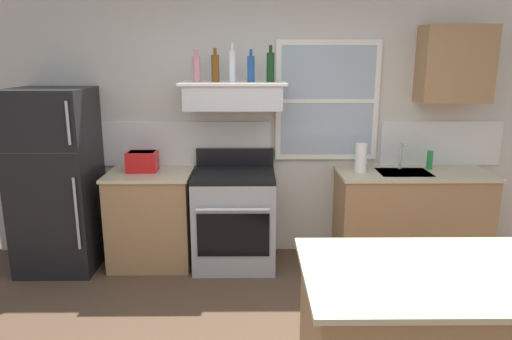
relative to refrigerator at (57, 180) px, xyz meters
name	(u,v)px	position (x,y,z in m)	size (l,w,h in m)	color
back_wall	(263,121)	(1.93, 0.39, 0.50)	(5.40, 0.11, 2.70)	beige
refrigerator	(57,180)	(0.00, 0.00, 0.00)	(0.70, 0.72, 1.70)	black
counter_left_of_stove	(152,218)	(0.85, 0.06, -0.39)	(0.79, 0.63, 0.91)	#9E754C
toaster	(142,161)	(0.78, 0.10, 0.16)	(0.30, 0.20, 0.19)	red
stove_range	(234,218)	(1.65, 0.02, -0.38)	(0.76, 0.69, 1.09)	#9EA0A5
range_hood_shelf	(233,95)	(1.65, 0.12, 0.78)	(0.96, 0.52, 0.24)	silver
bottle_rose_pink	(197,68)	(1.32, 0.10, 1.02)	(0.07, 0.07, 0.29)	#C67F84
bottle_amber_wine	(215,68)	(1.49, 0.12, 1.02)	(0.07, 0.07, 0.30)	brown
bottle_clear_tall	(232,66)	(1.64, 0.09, 1.04)	(0.06, 0.06, 0.34)	silver
bottle_blue_liqueur	(251,68)	(1.81, 0.06, 1.02)	(0.07, 0.07, 0.29)	#1E478C
bottle_dark_green_wine	(271,67)	(1.99, 0.08, 1.03)	(0.07, 0.07, 0.32)	#143819
counter_right_with_sink	(410,217)	(3.35, 0.06, -0.39)	(1.43, 0.63, 0.91)	#9E754C
sink_faucet	(401,152)	(3.25, 0.16, 0.24)	(0.03, 0.17, 0.28)	silver
paper_towel_roll	(361,158)	(2.84, 0.06, 0.20)	(0.11, 0.11, 0.27)	white
dish_soap_bottle	(430,160)	(3.53, 0.16, 0.15)	(0.06, 0.06, 0.18)	#268C3F
upper_cabinet_right	(455,64)	(3.70, 0.20, 1.05)	(0.64, 0.32, 0.70)	#9E754C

